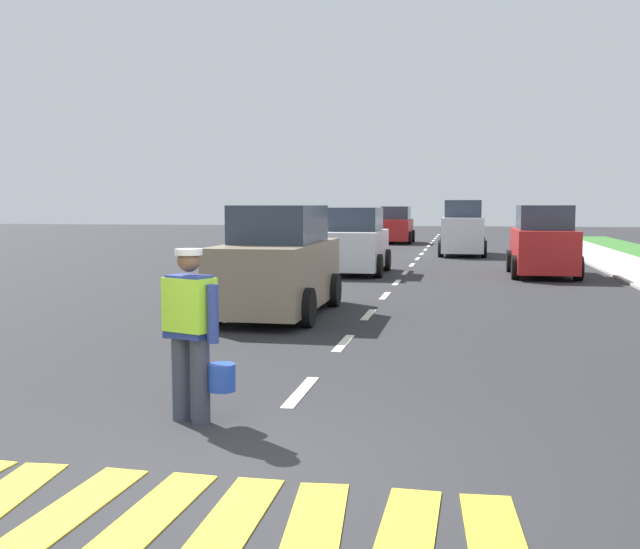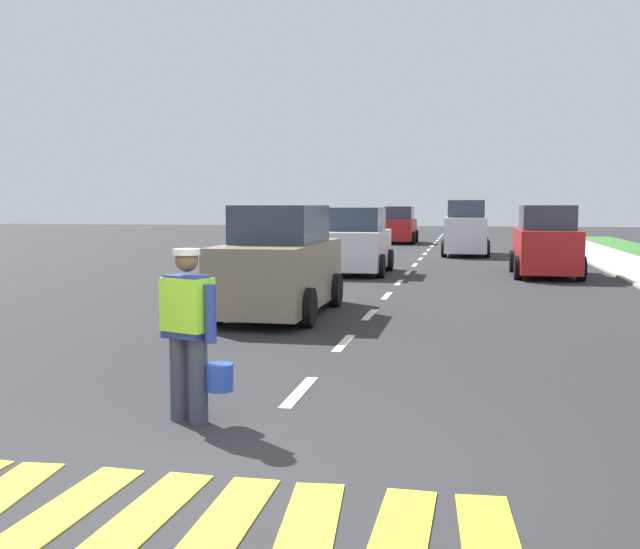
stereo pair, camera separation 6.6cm
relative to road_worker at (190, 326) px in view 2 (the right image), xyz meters
The scene contains 9 objects.
ground_plane 19.64m from the road_worker, 87.75° to the left, with size 96.00×96.00×0.00m, color #28282B.
crosswalk_stripes 2.61m from the road_worker, 71.57° to the right, with size 4.48×1.93×0.01m.
lane_center_line 23.83m from the road_worker, 88.14° to the left, with size 0.14×46.40×0.01m.
road_worker is the anchor object (origin of this frame).
car_oncoming_lead 7.10m from the road_worker, 97.36° to the left, with size 1.87×4.33×2.07m.
car_oncoming_third 34.20m from the road_worker, 91.90° to the left, with size 1.89×3.95×2.00m.
car_parked_far 16.73m from the road_worker, 73.32° to the left, with size 1.90×3.96×2.07m.
car_oncoming_second 15.81m from the road_worker, 92.75° to the left, with size 2.00×3.81×2.00m.
car_outgoing_far 25.04m from the road_worker, 84.34° to the left, with size 1.90×4.39×2.27m.
Camera 2 is at (1.82, -5.27, 2.08)m, focal length 42.00 mm.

